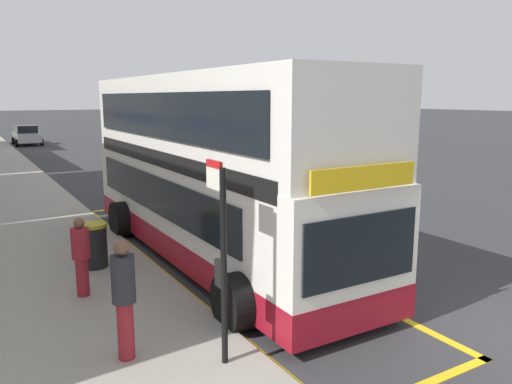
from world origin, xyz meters
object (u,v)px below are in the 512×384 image
double_decker_bus (210,174)px  litter_bin (94,245)px  pedestrian_further_back (124,295)px  bus_stop_sign (221,249)px  parked_car_silver_behind (27,135)px  parked_car_maroon_ahead (176,145)px  pedestrian_waiting_near_sign (81,254)px

double_decker_bus → litter_bin: size_ratio=10.63×
double_decker_bus → pedestrian_further_back: size_ratio=5.96×
bus_stop_sign → parked_car_silver_behind: size_ratio=0.69×
bus_stop_sign → parked_car_maroon_ahead: bus_stop_sign is taller
double_decker_bus → pedestrian_further_back: 5.35m
parked_car_maroon_ahead → parked_car_silver_behind: size_ratio=1.00×
parked_car_maroon_ahead → litter_bin: 21.97m
litter_bin → double_decker_bus: bearing=-5.5°
parked_car_maroon_ahead → pedestrian_further_back: size_ratio=2.34×
parked_car_maroon_ahead → pedestrian_further_back: (-10.41, -23.99, 0.32)m
double_decker_bus → litter_bin: double_decker_bus is taller
double_decker_bus → parked_car_silver_behind: (-0.22, 34.59, -1.26)m
parked_car_silver_behind → litter_bin: size_ratio=4.17×
pedestrian_waiting_near_sign → litter_bin: size_ratio=1.53×
parked_car_maroon_ahead → parked_car_silver_behind: (-7.29, 14.68, 0.00)m
pedestrian_further_back → parked_car_silver_behind: bearing=85.4°
bus_stop_sign → pedestrian_further_back: 1.57m
bus_stop_sign → parked_car_silver_behind: bearing=87.2°
bus_stop_sign → litter_bin: size_ratio=2.88×
parked_car_maroon_ahead → parked_car_silver_behind: same height
bus_stop_sign → pedestrian_waiting_near_sign: bus_stop_sign is taller
pedestrian_waiting_near_sign → parked_car_maroon_ahead: bearing=63.8°
parked_car_maroon_ahead → pedestrian_waiting_near_sign: size_ratio=2.73×
double_decker_bus → parked_car_maroon_ahead: bearing=70.4°
parked_car_maroon_ahead → litter_bin: (-9.85, -19.64, -0.15)m
litter_bin → bus_stop_sign: bearing=-83.1°
parked_car_silver_behind → pedestrian_waiting_near_sign: bearing=-96.4°
parked_car_silver_behind → pedestrian_waiting_near_sign: 36.04m
bus_stop_sign → litter_bin: (-0.62, 5.10, -1.17)m
parked_car_maroon_ahead → litter_bin: size_ratio=4.17×
parked_car_maroon_ahead → pedestrian_further_back: bearing=-114.5°
parked_car_maroon_ahead → bus_stop_sign: bearing=-111.5°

